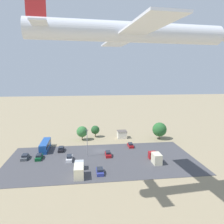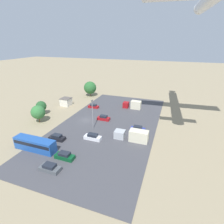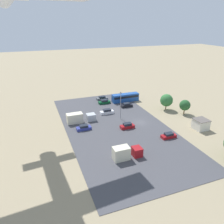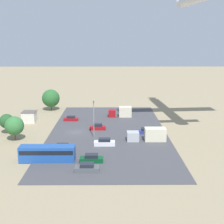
# 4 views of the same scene
# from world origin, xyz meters

# --- Properties ---
(ground_plane) EXTENTS (400.00, 400.00, 0.00)m
(ground_plane) POSITION_xyz_m (0.00, 0.00, 0.00)
(ground_plane) COLOR gray
(parking_lot_surface) EXTENTS (60.22, 29.84, 0.08)m
(parking_lot_surface) POSITION_xyz_m (0.00, 8.35, 0.04)
(parking_lot_surface) COLOR #424247
(parking_lot_surface) RESTS_ON ground
(shed_building) EXTENTS (4.06, 3.98, 3.17)m
(shed_building) POSITION_xyz_m (-10.53, -14.72, 1.59)
(shed_building) COLOR silver
(shed_building) RESTS_ON ground
(bus) EXTENTS (2.63, 10.89, 3.11)m
(bus) POSITION_xyz_m (19.66, -3.59, 1.76)
(bus) COLOR #1E4C9E
(bus) RESTS_ON ground
(parked_car_0) EXTENTS (1.74, 4.26, 1.46)m
(parked_car_0) POSITION_xyz_m (-11.74, -2.75, 0.69)
(parked_car_0) COLOR maroon
(parked_car_0) RESTS_ON ground
(parked_car_1) EXTENTS (1.91, 4.39, 1.49)m
(parked_car_1) POSITION_xyz_m (1.36, 18.06, 0.70)
(parked_car_1) COLOR navy
(parked_car_1) RESTS_ON ground
(parked_car_2) EXTENTS (1.81, 4.27, 1.64)m
(parked_car_2) POSITION_xyz_m (-2.31, 5.53, 0.76)
(parked_car_2) COLOR maroon
(parked_car_2) RESTS_ON ground
(parked_car_3) EXTENTS (1.85, 4.58, 1.59)m
(parked_car_3) POSITION_xyz_m (20.19, 5.15, 0.74)
(parked_car_3) COLOR #0C4723
(parked_car_3) RESTS_ON ground
(parked_car_4) EXTENTS (1.81, 4.75, 1.65)m
(parked_car_4) POSITION_xyz_m (10.37, 7.54, 0.77)
(parked_car_4) COLOR silver
(parked_car_4) RESTS_ON ground
(parked_car_5) EXTENTS (1.98, 4.46, 1.55)m
(parked_car_5) POSITION_xyz_m (24.67, 4.58, 0.73)
(parked_car_5) COLOR #4C5156
(parked_car_5) RESTS_ON ground
(parked_car_6) EXTENTS (1.93, 4.39, 1.53)m
(parked_car_6) POSITION_xyz_m (13.85, -1.51, 0.72)
(parked_car_6) COLOR black
(parked_car_6) RESTS_ON ground
(parked_truck_0) EXTENTS (2.42, 7.11, 3.16)m
(parked_truck_0) POSITION_xyz_m (-16.44, 12.38, 1.53)
(parked_truck_0) COLOR maroon
(parked_truck_0) RESTS_ON ground
(parked_truck_1) EXTENTS (2.53, 9.17, 3.09)m
(parked_truck_1) POSITION_xyz_m (7.08, 18.02, 1.50)
(parked_truck_1) COLOR #ADB2B7
(parked_truck_1) RESTS_ON ground
(tree_near_shed) EXTENTS (4.51, 4.51, 5.87)m
(tree_near_shed) POSITION_xyz_m (6.43, -13.87, 3.61)
(tree_near_shed) COLOR brown
(tree_near_shed) RESTS_ON ground
(tree_apron_mid) EXTENTS (3.70, 3.70, 5.09)m
(tree_apron_mid) POSITION_xyz_m (0.75, -17.55, 3.23)
(tree_apron_mid) COLOR brown
(tree_apron_mid) RESTS_ON ground
(tree_apron_far) EXTENTS (5.93, 5.93, 7.14)m
(tree_apron_far) POSITION_xyz_m (-25.96, -11.16, 4.17)
(tree_apron_far) COLOR brown
(tree_apron_far) RESTS_ON ground
(light_pole_lot_centre) EXTENTS (0.90, 0.28, 9.14)m
(light_pole_lot_centre) POSITION_xyz_m (4.58, 4.87, 5.09)
(light_pole_lot_centre) COLOR gray
(light_pole_lot_centre) RESTS_ON ground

